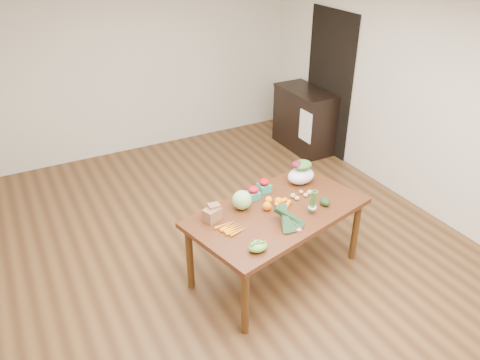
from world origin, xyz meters
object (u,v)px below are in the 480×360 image
kale_bunch (291,219)px  cabbage (242,200)px  cabinet (304,119)px  dining_table (276,242)px  salad_bag (301,173)px  mandarin_cluster (283,202)px  paper_bag (212,213)px  asparagus_bundle (313,202)px

kale_bunch → cabbage: bearing=104.3°
cabinet → kale_bunch: size_ratio=2.55×
dining_table → cabinet: bearing=36.4°
cabbage → salad_bag: salad_bag is taller
cabbage → salad_bag: (0.78, 0.14, 0.02)m
cabbage → mandarin_cluster: cabbage is taller
dining_table → kale_bunch: size_ratio=4.27×
paper_bag → kale_bunch: bearing=-36.3°
cabinet → asparagus_bundle: (-1.72, -2.53, 0.40)m
cabbage → kale_bunch: cabbage is taller
kale_bunch → salad_bag: (0.53, 0.61, 0.03)m
dining_table → mandarin_cluster: bearing=15.6°
dining_table → cabbage: size_ratio=9.11×
dining_table → paper_bag: paper_bag is taller
salad_bag → cabbage: bearing=-169.5°
cabbage → mandarin_cluster: size_ratio=1.04×
mandarin_cluster → dining_table: bearing=-151.1°
paper_bag → asparagus_bundle: (0.88, -0.34, 0.05)m
cabinet → paper_bag: cabinet is taller
cabbage → kale_bunch: (0.25, -0.47, -0.01)m
paper_bag → cabbage: bearing=7.6°
cabinet → paper_bag: 3.41m
asparagus_bundle → salad_bag: asparagus_bundle is taller
cabinet → mandarin_cluster: cabinet is taller
cabbage → cabinet: bearing=43.5°
dining_table → cabbage: cabbage is taller
kale_bunch → mandarin_cluster: bearing=55.4°
kale_bunch → salad_bag: 0.81m
paper_bag → cabbage: size_ratio=1.11×
paper_bag → mandarin_cluster: 0.71m
dining_table → salad_bag: (0.49, 0.33, 0.49)m
mandarin_cluster → cabbage: bearing=159.4°
dining_table → salad_bag: salad_bag is taller
paper_bag → mandarin_cluster: paper_bag is taller
mandarin_cluster → kale_bunch: (-0.13, -0.33, 0.04)m
dining_table → salad_bag: 0.77m
dining_table → kale_bunch: (-0.04, -0.28, 0.45)m
dining_table → cabbage: bearing=133.0°
kale_bunch → asparagus_bundle: (0.30, 0.08, 0.05)m
cabinet → cabbage: cabinet is taller
dining_table → mandarin_cluster: (0.09, 0.05, 0.41)m
cabinet → asparagus_bundle: size_ratio=4.08×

